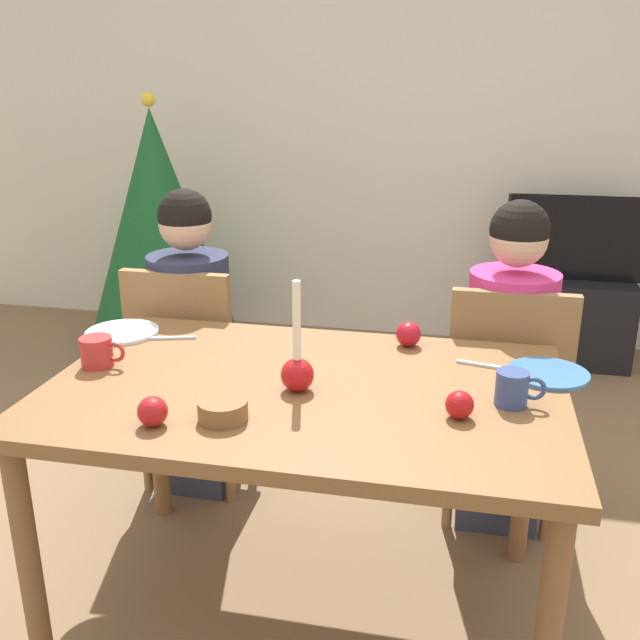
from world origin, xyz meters
TOP-DOWN VIEW (x-y plane):
  - ground_plane at (0.00, 0.00)m, footprint 7.68×7.68m
  - back_wall at (0.00, 2.60)m, footprint 6.40×0.10m
  - dining_table at (0.00, 0.00)m, footprint 1.40×0.90m
  - chair_left at (-0.59, 0.61)m, footprint 0.40×0.40m
  - chair_right at (0.57, 0.61)m, footprint 0.40×0.40m
  - person_left_child at (-0.59, 0.64)m, footprint 0.30×0.30m
  - person_right_child at (0.57, 0.64)m, footprint 0.30×0.30m
  - tv_stand at (1.00, 2.30)m, footprint 0.64×0.40m
  - tv at (1.00, 2.30)m, footprint 0.79×0.05m
  - christmas_tree at (-1.33, 1.99)m, footprint 0.83×0.83m
  - candle_centerpiece at (-0.01, -0.04)m, footprint 0.09×0.09m
  - plate_left at (-0.68, 0.27)m, footprint 0.24×0.24m
  - plate_right at (0.65, 0.21)m, footprint 0.23×0.23m
  - mug_left at (-0.61, 0.01)m, footprint 0.13×0.09m
  - mug_right at (0.55, -0.01)m, footprint 0.13×0.08m
  - fork_left at (-0.51, 0.26)m, footprint 0.18×0.06m
  - fork_right at (0.49, 0.23)m, footprint 0.18×0.05m
  - bowl_walnuts at (-0.15, -0.24)m, footprint 0.12×0.12m
  - apple_near_candle at (0.25, 0.36)m, footprint 0.08×0.08m
  - apple_by_left_plate at (-0.30, -0.31)m, footprint 0.07×0.07m
  - apple_by_right_mug at (0.42, -0.11)m, footprint 0.07×0.07m

SIDE VIEW (x-z plane):
  - ground_plane at x=0.00m, z-range 0.00..0.00m
  - tv_stand at x=1.00m, z-range 0.00..0.48m
  - chair_left at x=-0.59m, z-range 0.06..0.96m
  - chair_right at x=0.57m, z-range 0.06..0.96m
  - person_left_child at x=-0.59m, z-range -0.02..1.16m
  - person_right_child at x=0.57m, z-range -0.02..1.16m
  - dining_table at x=0.00m, z-range 0.29..1.04m
  - tv at x=1.00m, z-range 0.48..0.94m
  - fork_left at x=-0.51m, z-range 0.75..0.76m
  - fork_right at x=0.49m, z-range 0.75..0.76m
  - plate_left at x=-0.68m, z-range 0.75..0.76m
  - plate_right at x=0.65m, z-range 0.75..0.76m
  - christmas_tree at x=-1.33m, z-range 0.03..1.50m
  - bowl_walnuts at x=-0.15m, z-range 0.75..0.80m
  - apple_by_right_mug at x=0.42m, z-range 0.75..0.82m
  - apple_by_left_plate at x=-0.30m, z-range 0.75..0.82m
  - apple_near_candle at x=0.25m, z-range 0.75..0.83m
  - mug_left at x=-0.61m, z-range 0.75..0.84m
  - mug_right at x=0.55m, z-range 0.75..0.84m
  - candle_centerpiece at x=-0.01m, z-range 0.66..0.97m
  - back_wall at x=0.00m, z-range 0.00..2.60m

